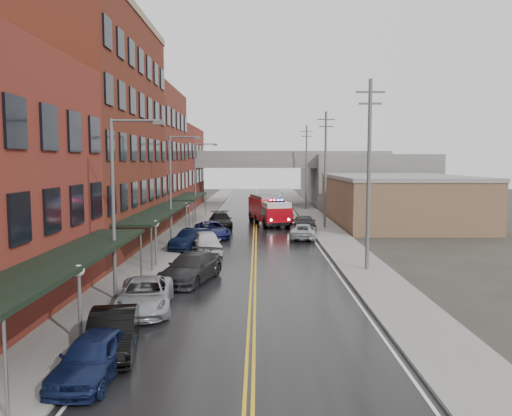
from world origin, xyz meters
name	(u,v)px	position (x,y,z in m)	size (l,w,h in m)	color
ground	(250,368)	(0.00, 0.00, 0.00)	(220.00, 220.00, 0.00)	#2D2B26
road	(255,236)	(0.00, 30.00, 0.01)	(11.00, 160.00, 0.02)	black
sidewalk_left	(177,235)	(-7.30, 30.00, 0.07)	(3.00, 160.00, 0.15)	slate
sidewalk_right	(333,235)	(7.30, 30.00, 0.07)	(3.00, 160.00, 0.15)	slate
curb_left	(195,235)	(-5.65, 30.00, 0.07)	(0.30, 160.00, 0.15)	gray
curb_right	(315,235)	(5.65, 30.00, 0.07)	(0.30, 160.00, 0.15)	gray
brick_building_b	(84,135)	(-13.30, 23.00, 9.00)	(9.00, 20.00, 18.00)	#582417
brick_building_c	(138,157)	(-13.30, 40.50, 7.50)	(9.00, 15.00, 15.00)	#5F2C1C
brick_building_far	(166,168)	(-13.30, 58.00, 6.00)	(9.00, 20.00, 12.00)	maroon
tan_building	(397,201)	(16.00, 40.00, 2.50)	(14.00, 22.00, 5.00)	brown
right_far_block	(360,179)	(18.00, 70.00, 4.00)	(18.00, 30.00, 8.00)	slate
awning_0	(69,258)	(-7.49, 4.00, 2.99)	(2.60, 16.00, 3.09)	black
awning_1	(160,212)	(-7.49, 23.00, 2.99)	(2.60, 18.00, 3.09)	black
awning_2	(190,196)	(-7.49, 40.50, 2.99)	(2.60, 13.00, 3.09)	black
globe_lamp_0	(79,286)	(-6.40, 2.00, 2.31)	(0.44, 0.44, 3.12)	#59595B
globe_lamp_1	(156,233)	(-6.40, 16.00, 2.31)	(0.44, 0.44, 3.12)	#59595B
globe_lamp_2	(186,211)	(-6.40, 30.00, 2.31)	(0.44, 0.44, 3.12)	#59595B
street_lamp_0	(118,198)	(-6.55, 8.00, 5.19)	(2.64, 0.22, 9.00)	#59595B
street_lamp_1	(173,183)	(-6.55, 24.00, 5.19)	(2.64, 0.22, 9.00)	#59595B
street_lamp_2	(197,177)	(-6.55, 40.00, 5.19)	(2.64, 0.22, 9.00)	#59595B
utility_pole_0	(369,172)	(7.20, 15.00, 6.31)	(1.80, 0.24, 12.00)	#59595B
utility_pole_1	(325,168)	(7.20, 35.00, 6.31)	(1.80, 0.24, 12.00)	#59595B
utility_pole_2	(306,166)	(7.20, 55.00, 6.31)	(1.80, 0.24, 12.00)	#59595B
overpass	(256,168)	(0.00, 62.00, 5.99)	(40.00, 10.00, 7.50)	slate
fire_truck	(269,209)	(1.53, 38.36, 1.71)	(5.02, 9.07, 3.16)	#B20812
parked_car_left_0	(93,356)	(-5.00, -0.80, 0.73)	(1.74, 4.31, 1.47)	#111B41
parked_car_left_1	(113,332)	(-5.00, 1.36, 0.77)	(1.63, 4.68, 1.54)	black
parked_car_left_2	(145,295)	(-5.00, 6.50, 0.74)	(2.46, 5.33, 1.48)	#989BA0
parked_car_left_3	(191,268)	(-3.60, 12.16, 0.82)	(2.30, 5.65, 1.64)	#232326
parked_car_left_4	(207,242)	(-3.60, 21.20, 0.84)	(1.98, 4.93, 1.68)	silver
parked_car_left_5	(192,239)	(-4.92, 22.80, 0.81)	(1.72, 4.93, 1.62)	black
parked_car_left_6	(212,230)	(-3.88, 28.80, 0.75)	(2.48, 5.38, 1.50)	navy
parked_car_left_7	(221,221)	(-3.60, 35.30, 0.82)	(2.30, 5.67, 1.64)	black
parked_car_right_0	(303,231)	(4.36, 28.20, 0.69)	(2.30, 4.98, 1.38)	#AAAEB2
parked_car_right_1	(304,224)	(4.78, 32.32, 0.84)	(2.35, 5.78, 1.68)	black
parked_car_right_2	(286,215)	(3.60, 41.80, 0.75)	(1.77, 4.39, 1.49)	#B2B2B2
parked_car_right_3	(286,209)	(3.89, 47.80, 0.83)	(1.76, 5.03, 1.66)	black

